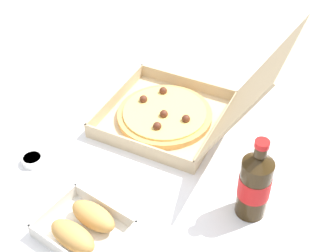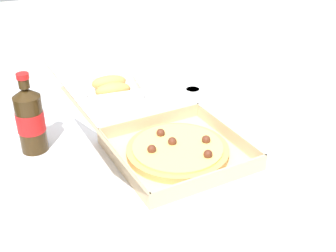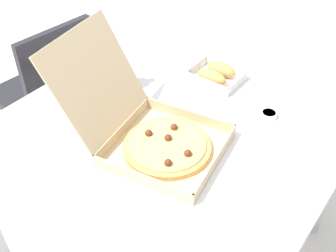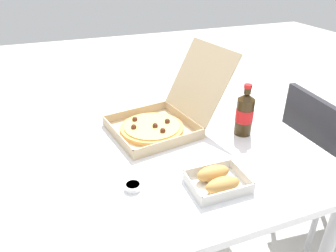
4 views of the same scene
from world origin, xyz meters
name	(u,v)px [view 1 (image 1 of 4)]	position (x,y,z in m)	size (l,w,h in m)	color
dining_table	(163,162)	(0.00, 0.00, 0.63)	(1.11, 1.07, 0.70)	white
pizza_box_open	(180,111)	(-0.09, -0.01, 0.75)	(0.41, 0.54, 0.34)	tan
bread_side_box	(83,227)	(0.34, 0.03, 0.73)	(0.15, 0.19, 0.06)	white
cola_bottle	(255,184)	(0.07, 0.30, 0.80)	(0.07, 0.07, 0.22)	#33230F
paper_menu	(131,48)	(-0.33, -0.38, 0.70)	(0.21, 0.15, 0.00)	white
dipping_sauce_cup	(33,160)	(0.26, -0.24, 0.71)	(0.06, 0.06, 0.02)	white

